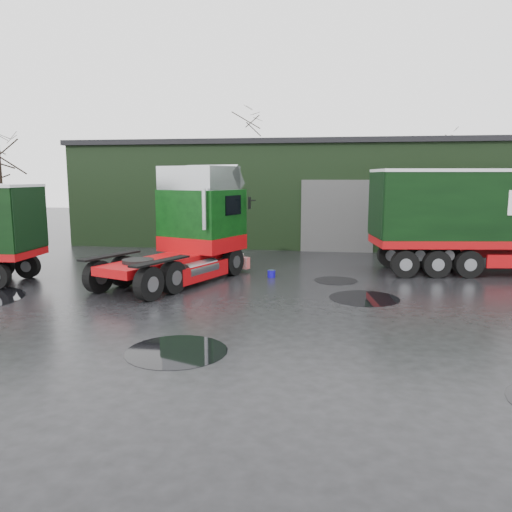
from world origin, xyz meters
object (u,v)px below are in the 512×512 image
(tree_back_b, at_px, (433,182))
(wash_bucket, at_px, (271,274))
(hero_tractor, at_px, (170,225))
(warehouse, at_px, (337,192))
(tree_back_a, at_px, (245,170))

(tree_back_b, bearing_deg, wash_bucket, -114.30)
(hero_tractor, height_order, tree_back_b, tree_back_b)
(hero_tractor, xyz_separation_m, tree_back_b, (14.50, 25.50, 1.43))
(warehouse, distance_m, hero_tractor, 16.83)
(hero_tractor, relative_size, wash_bucket, 23.49)
(hero_tractor, distance_m, tree_back_a, 25.66)
(hero_tractor, xyz_separation_m, tree_back_a, (-1.50, 25.50, 2.43))
(warehouse, height_order, wash_bucket, warehouse)
(hero_tractor, distance_m, wash_bucket, 4.69)
(tree_back_b, bearing_deg, hero_tractor, -119.62)
(warehouse, relative_size, wash_bucket, 101.70)
(warehouse, height_order, tree_back_b, tree_back_b)
(tree_back_b, bearing_deg, tree_back_a, 180.00)
(tree_back_a, distance_m, tree_back_b, 16.03)
(warehouse, bearing_deg, tree_back_a, 128.66)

